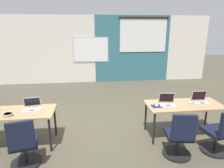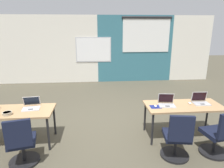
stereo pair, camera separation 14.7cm
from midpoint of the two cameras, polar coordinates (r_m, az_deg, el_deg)
name	(u,v)px [view 2 (the right image)]	position (r m, az deg, el deg)	size (l,w,h in m)	color
ground_plane	(100,126)	(4.90, -2.49, -11.94)	(24.00, 24.00, 0.00)	#4C4738
back_wall_assembly	(98,49)	(8.57, -3.48, 10.00)	(10.00, 0.27, 2.80)	silver
desk_near_left	(12,113)	(4.36, -26.05, -7.67)	(1.60, 0.70, 0.72)	tan
desk_near_right	(183,108)	(4.49, 20.82, -6.39)	(1.60, 0.70, 0.72)	tan
laptop_near_right_end	(201,101)	(4.69, 25.03, -4.48)	(0.34, 0.29, 0.23)	#B7B7BC
mouse_near_right_end	(190,103)	(4.58, 22.41, -5.10)	(0.06, 0.10, 0.03)	silver
chair_near_right_end	(219,137)	(4.21, 29.31, -13.23)	(0.52, 0.57, 0.92)	black
laptop_near_left_inner	(31,106)	(4.30, -21.36, -5.91)	(0.37, 0.36, 0.22)	silver
chair_near_left_inner	(22,145)	(3.77, -23.53, -15.92)	(0.53, 0.58, 0.92)	black
laptop_near_right_inner	(167,103)	(4.33, 16.42, -5.28)	(0.37, 0.33, 0.23)	#B7B7BC
mousepad_near_right_inner	(155,107)	(4.20, 13.42, -6.42)	(0.22, 0.19, 0.00)	navy
mouse_near_right_inner	(155,106)	(4.19, 13.44, -6.18)	(0.07, 0.11, 0.03)	silver
chair_near_right_inner	(177,140)	(3.83, 19.35, -14.97)	(0.52, 0.57, 0.92)	black
snack_bowl	(7,113)	(4.16, -27.11, -7.53)	(0.18, 0.18, 0.06)	tan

